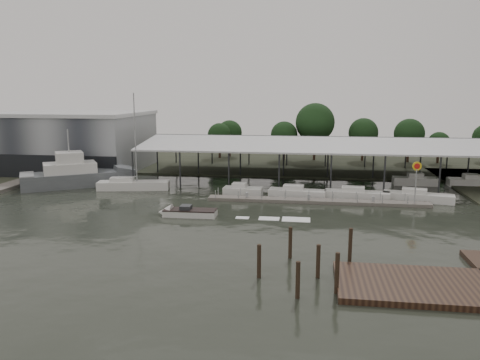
# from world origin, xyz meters

# --- Properties ---
(ground) EXTENTS (200.00, 200.00, 0.00)m
(ground) POSITION_xyz_m (0.00, 0.00, 0.00)
(ground) COLOR #272B23
(ground) RESTS_ON ground
(land_strip_far) EXTENTS (140.00, 30.00, 0.30)m
(land_strip_far) POSITION_xyz_m (0.00, 42.00, 0.10)
(land_strip_far) COLOR #3A3E2E
(land_strip_far) RESTS_ON ground
(land_strip_west) EXTENTS (20.00, 40.00, 0.30)m
(land_strip_west) POSITION_xyz_m (-40.00, 30.00, 0.10)
(land_strip_west) COLOR #3A3E2E
(land_strip_west) RESTS_ON ground
(storage_warehouse) EXTENTS (24.50, 20.50, 10.50)m
(storage_warehouse) POSITION_xyz_m (-28.00, 29.94, 5.29)
(storage_warehouse) COLOR #94999E
(storage_warehouse) RESTS_ON ground
(covered_boat_shed) EXTENTS (58.24, 24.00, 6.96)m
(covered_boat_shed) POSITION_xyz_m (17.00, 28.00, 6.13)
(covered_boat_shed) COLOR silver
(covered_boat_shed) RESTS_ON ground
(trawler_dock) EXTENTS (3.00, 18.00, 0.50)m
(trawler_dock) POSITION_xyz_m (-30.00, 14.00, 0.25)
(trawler_dock) COLOR slate
(trawler_dock) RESTS_ON ground
(floating_dock) EXTENTS (28.00, 2.00, 1.40)m
(floating_dock) POSITION_xyz_m (15.00, 10.00, 0.20)
(floating_dock) COLOR slate
(floating_dock) RESTS_ON ground
(shell_fuel_sign) EXTENTS (1.10, 0.18, 5.55)m
(shell_fuel_sign) POSITION_xyz_m (27.00, 9.99, 3.93)
(shell_fuel_sign) COLOR #96999C
(shell_fuel_sign) RESTS_ON ground
(boardwalk_platform) EXTENTS (15.00, 12.00, 0.50)m
(boardwalk_platform) POSITION_xyz_m (24.55, -15.27, 0.20)
(boardwalk_platform) COLOR #3D2719
(boardwalk_platform) RESTS_ON ground
(grey_trawler) EXTENTS (16.42, 13.06, 8.84)m
(grey_trawler) POSITION_xyz_m (-20.54, 16.04, 1.58)
(grey_trawler) COLOR #5A6064
(grey_trawler) RESTS_ON ground
(white_sailboat) EXTENTS (10.51, 4.50, 14.06)m
(white_sailboat) POSITION_xyz_m (-11.41, 14.58, 0.66)
(white_sailboat) COLOR silver
(white_sailboat) RESTS_ON ground
(speedboat_underway) EXTENTS (17.70, 2.59, 2.00)m
(speedboat_underway) POSITION_xyz_m (0.09, 1.10, 0.39)
(speedboat_underway) COLOR silver
(speedboat_underway) RESTS_ON ground
(moored_cruiser_0) EXTENTS (5.40, 2.44, 1.70)m
(moored_cruiser_0) POSITION_xyz_m (4.95, 13.23, 0.61)
(moored_cruiser_0) COLOR silver
(moored_cruiser_0) RESTS_ON ground
(moored_cruiser_1) EXTENTS (7.77, 3.06, 1.70)m
(moored_cruiser_1) POSITION_xyz_m (12.37, 12.84, 0.61)
(moored_cruiser_1) COLOR silver
(moored_cruiser_1) RESTS_ON ground
(moored_cruiser_2) EXTENTS (8.54, 3.16, 1.70)m
(moored_cruiser_2) POSITION_xyz_m (20.21, 12.92, 0.61)
(moored_cruiser_2) COLOR silver
(moored_cruiser_2) RESTS_ON ground
(moored_cruiser_3) EXTENTS (8.97, 4.09, 1.70)m
(moored_cruiser_3) POSITION_xyz_m (27.96, 12.78, 0.61)
(moored_cruiser_3) COLOR silver
(moored_cruiser_3) RESTS_ON ground
(mooring_pilings) EXTENTS (7.43, 8.17, 3.57)m
(mooring_pilings) POSITION_xyz_m (14.10, -14.89, 1.07)
(mooring_pilings) COLOR #332519
(mooring_pilings) RESTS_ON ground
(horizon_tree_line) EXTENTS (65.79, 9.49, 11.86)m
(horizon_tree_line) POSITION_xyz_m (21.71, 48.03, 6.12)
(horizon_tree_line) COLOR black
(horizon_tree_line) RESTS_ON ground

